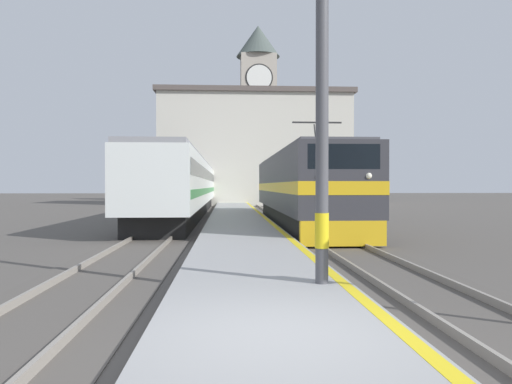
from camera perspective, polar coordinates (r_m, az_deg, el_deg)
The scene contains 9 objects.
ground_plane at distance 35.69m, azimuth -2.38°, elevation -2.51°, with size 200.00×200.00×0.00m, color #514C47.
platform at distance 30.69m, azimuth -2.22°, elevation -2.71°, with size 3.08×140.00×0.35m.
rail_track_near at distance 30.91m, azimuth 3.51°, elevation -2.95°, with size 2.83×140.00×0.16m.
rail_track_far at distance 30.81m, azimuth -8.47°, elevation -2.97°, with size 2.84×140.00×0.16m.
locomotive_train at distance 25.23m, azimuth 5.05°, elevation 0.41°, with size 2.92×19.10×4.63m.
passenger_train at distance 41.27m, azimuth -7.16°, elevation 0.72°, with size 2.92×47.42×3.71m.
catenary_mast at distance 9.03m, azimuth 8.18°, elevation 19.04°, with size 2.37×0.24×8.92m.
clock_tower at distance 62.78m, azimuth 0.23°, elevation 9.66°, with size 5.38×5.38×21.88m.
station_building at distance 53.60m, azimuth -0.25°, elevation 4.91°, with size 20.12×9.31×11.81m.
Camera 1 is at (-0.60, -5.62, 2.00)m, focal length 35.00 mm.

